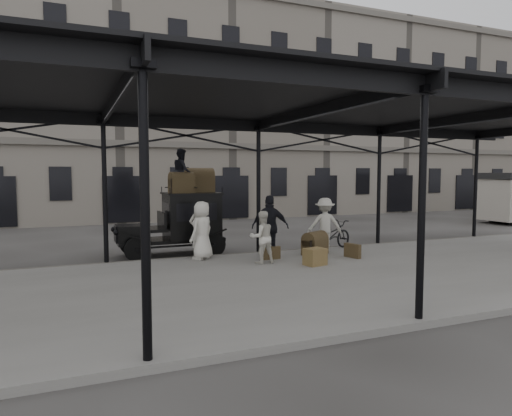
% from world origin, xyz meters
% --- Properties ---
extents(ground, '(120.00, 120.00, 0.00)m').
position_xyz_m(ground, '(0.00, 0.00, 0.00)').
color(ground, '#383533').
rests_on(ground, ground).
extents(platform, '(28.00, 8.00, 0.15)m').
position_xyz_m(platform, '(0.00, -2.00, 0.07)').
color(platform, slate).
rests_on(platform, ground).
extents(canopy, '(22.50, 9.00, 4.74)m').
position_xyz_m(canopy, '(0.00, -1.72, 4.60)').
color(canopy, black).
rests_on(canopy, ground).
extents(building_frontage, '(64.00, 8.00, 14.00)m').
position_xyz_m(building_frontage, '(0.00, 18.00, 7.00)').
color(building_frontage, slate).
rests_on(building_frontage, ground).
extents(taxi, '(3.65, 1.55, 2.18)m').
position_xyz_m(taxi, '(-2.35, 3.23, 1.20)').
color(taxi, black).
rests_on(taxi, ground).
extents(porter_left, '(0.72, 0.56, 1.76)m').
position_xyz_m(porter_left, '(-2.15, 1.80, 1.03)').
color(porter_left, beige).
rests_on(porter_left, platform).
extents(porter_midleft, '(0.78, 0.61, 1.58)m').
position_xyz_m(porter_midleft, '(-0.67, 0.12, 0.94)').
color(porter_midleft, silver).
rests_on(porter_midleft, platform).
extents(porter_centre, '(1.07, 0.99, 1.83)m').
position_xyz_m(porter_centre, '(-2.16, 1.43, 1.06)').
color(porter_centre, silver).
rests_on(porter_centre, platform).
extents(porter_official, '(1.26, 1.02, 2.01)m').
position_xyz_m(porter_official, '(-0.11, 0.77, 1.15)').
color(porter_official, black).
rests_on(porter_official, platform).
extents(porter_right, '(1.36, 1.05, 1.85)m').
position_xyz_m(porter_right, '(2.25, 1.37, 1.07)').
color(porter_right, beige).
rests_on(porter_right, platform).
extents(bicycle, '(2.07, 1.28, 1.02)m').
position_xyz_m(bicycle, '(2.59, 1.46, 0.66)').
color(bicycle, black).
rests_on(bicycle, platform).
extents(porter_roof, '(0.66, 0.80, 1.52)m').
position_xyz_m(porter_roof, '(-2.38, 3.13, 2.94)').
color(porter_roof, black).
rests_on(porter_roof, taxi).
extents(steamer_trunk_roof_near, '(0.87, 0.59, 0.60)m').
position_xyz_m(steamer_trunk_roof_near, '(-2.43, 2.98, 2.48)').
color(steamer_trunk_roof_near, '#4F3E25').
rests_on(steamer_trunk_roof_near, taxi).
extents(steamer_trunk_roof_far, '(1.01, 0.65, 0.71)m').
position_xyz_m(steamer_trunk_roof_far, '(-1.68, 3.43, 2.54)').
color(steamer_trunk_roof_far, '#4F3E25').
rests_on(steamer_trunk_roof_far, taxi).
extents(steamer_trunk_platform, '(1.03, 0.88, 0.64)m').
position_xyz_m(steamer_trunk_platform, '(1.54, 0.79, 0.47)').
color(steamer_trunk_platform, '#4F3E25').
rests_on(steamer_trunk_platform, platform).
extents(wicker_hamper, '(0.69, 0.58, 0.50)m').
position_xyz_m(wicker_hamper, '(0.66, -0.75, 0.40)').
color(wicker_hamper, brown).
rests_on(wicker_hamper, platform).
extents(suitcase_upright, '(0.29, 0.62, 0.45)m').
position_xyz_m(suitcase_upright, '(2.37, -0.16, 0.38)').
color(suitcase_upright, '#4F3E25').
rests_on(suitcase_upright, platform).
extents(suitcase_flat, '(0.61, 0.17, 0.40)m').
position_xyz_m(suitcase_flat, '(-0.16, 0.58, 0.35)').
color(suitcase_flat, '#4F3E25').
rests_on(suitcase_flat, platform).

